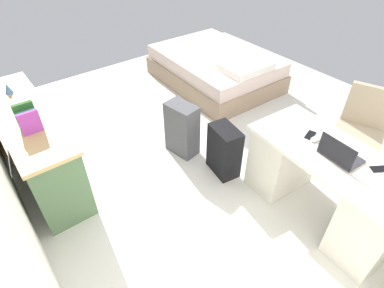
% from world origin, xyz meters
% --- Properties ---
extents(ground_plane, '(5.64, 5.64, 0.00)m').
position_xyz_m(ground_plane, '(0.00, 0.00, 0.00)').
color(ground_plane, silver).
extents(desk, '(1.48, 0.75, 0.74)m').
position_xyz_m(desk, '(-1.37, -0.18, 0.39)').
color(desk, silver).
rests_on(desk, ground_plane).
extents(office_chair, '(0.59, 0.59, 0.94)m').
position_xyz_m(office_chair, '(-1.19, -1.02, 0.42)').
color(office_chair, black).
rests_on(office_chair, ground_plane).
extents(credenza, '(1.80, 0.48, 0.79)m').
position_xyz_m(credenza, '(0.78, 1.70, 0.40)').
color(credenza, '#4C6B47').
rests_on(credenza, ground_plane).
extents(bed, '(1.94, 1.45, 0.58)m').
position_xyz_m(bed, '(1.21, -1.14, 0.24)').
color(bed, gray).
rests_on(bed, ground_plane).
extents(suitcase_black, '(0.39, 0.27, 0.57)m').
position_xyz_m(suitcase_black, '(-0.39, 0.13, 0.28)').
color(suitcase_black, black).
rests_on(suitcase_black, ground_plane).
extents(suitcase_spare_grey, '(0.39, 0.28, 0.64)m').
position_xyz_m(suitcase_spare_grey, '(0.16, 0.29, 0.32)').
color(suitcase_spare_grey, '#4C4C51').
rests_on(suitcase_spare_grey, ground_plane).
extents(laptop, '(0.32, 0.24, 0.21)m').
position_xyz_m(laptop, '(-1.40, -0.15, 0.79)').
color(laptop, '#333338').
rests_on(laptop, desk).
extents(computer_mouse, '(0.07, 0.10, 0.03)m').
position_xyz_m(computer_mouse, '(-1.15, -0.21, 0.76)').
color(computer_mouse, white).
rests_on(computer_mouse, desk).
extents(cell_phone_near_laptop, '(0.13, 0.15, 0.01)m').
position_xyz_m(cell_phone_near_laptop, '(-1.68, -0.30, 0.75)').
color(cell_phone_near_laptop, black).
rests_on(cell_phone_near_laptop, desk).
extents(cell_phone_by_mouse, '(0.10, 0.15, 0.01)m').
position_xyz_m(cell_phone_by_mouse, '(-1.08, -0.23, 0.75)').
color(cell_phone_by_mouse, black).
rests_on(cell_phone_by_mouse, desk).
extents(book_row, '(0.15, 0.17, 0.24)m').
position_xyz_m(book_row, '(0.45, 1.70, 0.90)').
color(book_row, purple).
rests_on(book_row, credenza).
extents(figurine_small, '(0.08, 0.08, 0.11)m').
position_xyz_m(figurine_small, '(1.24, 1.70, 0.85)').
color(figurine_small, '#4C7FBF').
rests_on(figurine_small, credenza).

